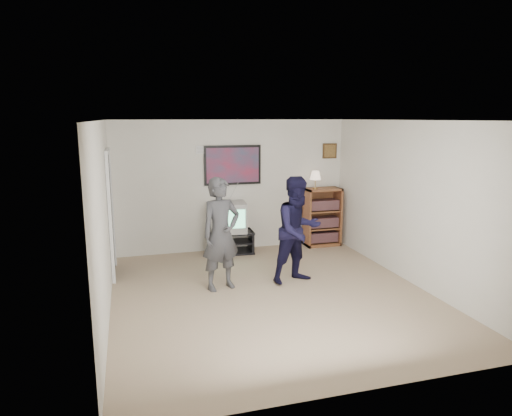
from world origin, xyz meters
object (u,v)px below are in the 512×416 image
person_tall (221,234)px  bookshelf (322,217)px  person_short (298,230)px  media_stand (231,242)px  crt_television (228,217)px

person_tall → bookshelf: bearing=18.9°
bookshelf → person_short: (-1.23, -1.84, 0.25)m
person_tall → person_short: size_ratio=1.01×
media_stand → bookshelf: bearing=4.2°
bookshelf → person_tall: (-2.43, -1.81, 0.26)m
media_stand → bookshelf: (1.89, 0.05, 0.37)m
person_tall → media_stand: bearing=55.3°
bookshelf → media_stand: bearing=-178.5°
person_tall → person_short: (1.20, -0.03, -0.01)m
bookshelf → person_tall: size_ratio=0.69×
media_stand → bookshelf: size_ratio=0.75×
person_tall → person_short: person_tall is taller
bookshelf → person_short: size_ratio=0.70×
bookshelf → person_tall: 3.04m
crt_television → person_tall: (-0.49, -1.76, 0.14)m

